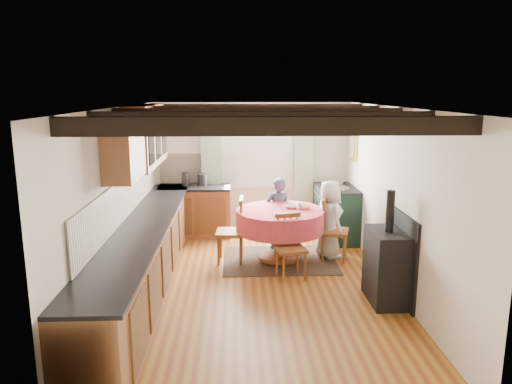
{
  "coord_description": "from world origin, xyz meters",
  "views": [
    {
      "loc": [
        -0.28,
        -6.08,
        2.6
      ],
      "look_at": [
        0.0,
        0.8,
        1.15
      ],
      "focal_mm": 33.73,
      "sensor_mm": 36.0,
      "label": 1
    }
  ],
  "objects_px": {
    "dining_table": "(280,235)",
    "chair_near": "(291,247)",
    "child_far": "(278,213)",
    "chair_left": "(230,230)",
    "chair_right": "(335,229)",
    "aga_range": "(336,213)",
    "child_right": "(329,219)",
    "cast_iron_stove": "(388,247)",
    "cup": "(301,206)"
  },
  "relations": [
    {
      "from": "dining_table",
      "to": "cast_iron_stove",
      "type": "bearing_deg",
      "value": -51.98
    },
    {
      "from": "chair_right",
      "to": "chair_left",
      "type": "bearing_deg",
      "value": 107.36
    },
    {
      "from": "aga_range",
      "to": "chair_right",
      "type": "bearing_deg",
      "value": -102.52
    },
    {
      "from": "child_right",
      "to": "aga_range",
      "type": "bearing_deg",
      "value": -37.28
    },
    {
      "from": "dining_table",
      "to": "child_right",
      "type": "height_order",
      "value": "child_right"
    },
    {
      "from": "chair_left",
      "to": "dining_table",
      "type": "bearing_deg",
      "value": 95.21
    },
    {
      "from": "dining_table",
      "to": "chair_near",
      "type": "relative_size",
      "value": 1.48
    },
    {
      "from": "child_far",
      "to": "cup",
      "type": "relative_size",
      "value": 12.23
    },
    {
      "from": "cast_iron_stove",
      "to": "child_far",
      "type": "xyz_separation_m",
      "value": [
        -1.18,
        2.14,
        -0.11
      ]
    },
    {
      "from": "cast_iron_stove",
      "to": "child_far",
      "type": "relative_size",
      "value": 1.18
    },
    {
      "from": "child_far",
      "to": "child_right",
      "type": "bearing_deg",
      "value": 133.44
    },
    {
      "from": "chair_near",
      "to": "child_right",
      "type": "height_order",
      "value": "child_right"
    },
    {
      "from": "chair_left",
      "to": "child_far",
      "type": "distance_m",
      "value": 1.01
    },
    {
      "from": "dining_table",
      "to": "chair_left",
      "type": "distance_m",
      "value": 0.78
    },
    {
      "from": "chair_left",
      "to": "child_far",
      "type": "bearing_deg",
      "value": 131.85
    },
    {
      "from": "child_far",
      "to": "cast_iron_stove",
      "type": "bearing_deg",
      "value": 103.43
    },
    {
      "from": "chair_right",
      "to": "child_right",
      "type": "xyz_separation_m",
      "value": [
        -0.07,
        0.13,
        0.12
      ]
    },
    {
      "from": "chair_left",
      "to": "aga_range",
      "type": "relative_size",
      "value": 0.97
    },
    {
      "from": "chair_right",
      "to": "cast_iron_stove",
      "type": "relative_size",
      "value": 0.69
    },
    {
      "from": "dining_table",
      "to": "cup",
      "type": "bearing_deg",
      "value": 10.13
    },
    {
      "from": "dining_table",
      "to": "chair_left",
      "type": "height_order",
      "value": "chair_left"
    },
    {
      "from": "chair_near",
      "to": "child_far",
      "type": "distance_m",
      "value": 1.33
    },
    {
      "from": "cast_iron_stove",
      "to": "chair_left",
      "type": "bearing_deg",
      "value": 142.48
    },
    {
      "from": "dining_table",
      "to": "chair_left",
      "type": "xyz_separation_m",
      "value": [
        -0.77,
        -0.02,
        0.1
      ]
    },
    {
      "from": "cup",
      "to": "cast_iron_stove",
      "type": "bearing_deg",
      "value": -61.25
    },
    {
      "from": "dining_table",
      "to": "chair_right",
      "type": "distance_m",
      "value": 0.86
    },
    {
      "from": "chair_left",
      "to": "child_far",
      "type": "xyz_separation_m",
      "value": [
        0.79,
        0.63,
        0.09
      ]
    },
    {
      "from": "cup",
      "to": "child_far",
      "type": "bearing_deg",
      "value": 119.46
    },
    {
      "from": "dining_table",
      "to": "child_far",
      "type": "distance_m",
      "value": 0.63
    },
    {
      "from": "aga_range",
      "to": "child_right",
      "type": "relative_size",
      "value": 0.85
    },
    {
      "from": "dining_table",
      "to": "chair_left",
      "type": "bearing_deg",
      "value": -178.18
    },
    {
      "from": "child_right",
      "to": "chair_left",
      "type": "bearing_deg",
      "value": 76.58
    },
    {
      "from": "child_far",
      "to": "cup",
      "type": "xyz_separation_m",
      "value": [
        0.31,
        -0.54,
        0.26
      ]
    },
    {
      "from": "child_far",
      "to": "child_right",
      "type": "height_order",
      "value": "child_right"
    },
    {
      "from": "chair_left",
      "to": "child_right",
      "type": "bearing_deg",
      "value": 99.22
    },
    {
      "from": "dining_table",
      "to": "child_right",
      "type": "xyz_separation_m",
      "value": [
        0.79,
        0.14,
        0.21
      ]
    },
    {
      "from": "aga_range",
      "to": "child_right",
      "type": "xyz_separation_m",
      "value": [
        -0.3,
        -0.92,
        0.13
      ]
    },
    {
      "from": "child_far",
      "to": "chair_left",
      "type": "bearing_deg",
      "value": 22.97
    },
    {
      "from": "chair_right",
      "to": "cup",
      "type": "relative_size",
      "value": 10.01
    },
    {
      "from": "chair_near",
      "to": "chair_right",
      "type": "height_order",
      "value": "chair_right"
    },
    {
      "from": "dining_table",
      "to": "chair_left",
      "type": "relative_size",
      "value": 1.33
    },
    {
      "from": "chair_near",
      "to": "chair_right",
      "type": "xyz_separation_m",
      "value": [
        0.76,
        0.73,
        0.04
      ]
    },
    {
      "from": "chair_near",
      "to": "aga_range",
      "type": "distance_m",
      "value": 2.03
    },
    {
      "from": "chair_near",
      "to": "chair_left",
      "type": "xyz_separation_m",
      "value": [
        -0.86,
        0.7,
        0.05
      ]
    },
    {
      "from": "dining_table",
      "to": "child_right",
      "type": "relative_size",
      "value": 1.09
    },
    {
      "from": "cup",
      "to": "dining_table",
      "type": "bearing_deg",
      "value": -169.87
    },
    {
      "from": "dining_table",
      "to": "cup",
      "type": "xyz_separation_m",
      "value": [
        0.33,
        0.06,
        0.45
      ]
    },
    {
      "from": "chair_right",
      "to": "aga_range",
      "type": "height_order",
      "value": "chair_right"
    },
    {
      "from": "dining_table",
      "to": "chair_near",
      "type": "distance_m",
      "value": 0.73
    },
    {
      "from": "chair_right",
      "to": "cup",
      "type": "distance_m",
      "value": 0.65
    }
  ]
}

